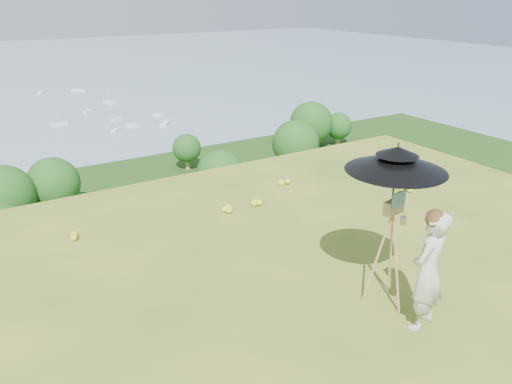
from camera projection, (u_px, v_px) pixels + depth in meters
ground at (390, 374)px, 5.38m from camera, size 14.00×14.00×0.00m
shoreline_tier at (14, 265)px, 78.04m from camera, size 170.00×28.00×8.00m
slope_trees at (38, 253)px, 38.61m from camera, size 110.00×50.00×6.00m
harbor_town at (6, 228)px, 75.61m from camera, size 110.00×22.00×5.00m
wildflowers at (374, 357)px, 5.55m from camera, size 10.00×10.50×0.12m
painter at (428, 271)px, 5.88m from camera, size 0.65×0.52×1.54m
field_easel at (389, 248)px, 6.35m from camera, size 0.69×0.69×1.59m
sun_umbrella at (395, 178)px, 6.01m from camera, size 1.43×1.43×0.87m
painter_cap at (436, 215)px, 5.61m from camera, size 0.28×0.31×0.10m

